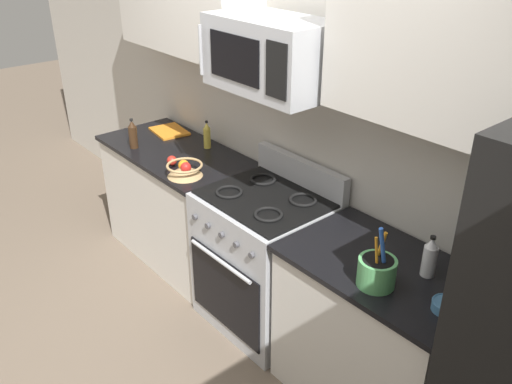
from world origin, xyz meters
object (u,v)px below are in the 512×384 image
prep_bowl (446,306)px  range_oven (265,259)px  apple_loose (172,161)px  bottle_vinegar (430,257)px  bottle_oil (207,136)px  microwave (271,55)px  fruit_basket (185,169)px  bottle_soy (133,135)px  utensil_crock (377,271)px  cutting_board (169,131)px

prep_bowl → range_oven: bearing=176.5°
apple_loose → prep_bowl: apple_loose is taller
apple_loose → bottle_vinegar: 1.89m
apple_loose → bottle_oil: size_ratio=0.33×
microwave → apple_loose: 1.17m
fruit_basket → prep_bowl: fruit_basket is taller
microwave → prep_bowl: microwave is taller
apple_loose → prep_bowl: (2.08, 0.08, -0.01)m
microwave → bottle_soy: bearing=-169.1°
bottle_oil → bottle_soy: (-0.35, -0.41, 0.01)m
bottle_oil → bottle_vinegar: 1.98m
bottle_vinegar → apple_loose: bearing=-172.5°
bottle_soy → fruit_basket: bearing=1.7°
utensil_crock → bottle_vinegar: 0.28m
fruit_basket → bottle_vinegar: bottle_vinegar is taller
fruit_basket → prep_bowl: bearing=3.4°
fruit_basket → bottle_soy: bottle_soy is taller
utensil_crock → bottle_vinegar: (0.11, 0.25, 0.02)m
cutting_board → bottle_vinegar: bearing=-1.8°
bottle_oil → apple_loose: bearing=-75.4°
microwave → apple_loose: bearing=-166.4°
prep_bowl → microwave: bearing=175.2°
fruit_basket → bottle_vinegar: 1.70m
range_oven → microwave: microwave is taller
range_oven → bottle_vinegar: bottle_vinegar is taller
cutting_board → bottle_soy: 0.40m
apple_loose → bottle_soy: 0.46m
apple_loose → prep_bowl: size_ratio=0.55×
bottle_oil → prep_bowl: 2.20m
utensil_crock → apple_loose: 1.77m
fruit_basket → range_oven: bearing=17.8°
bottle_oil → bottle_soy: 0.54m
bottle_soy → microwave: bearing=10.9°
range_oven → bottle_oil: (-0.89, 0.20, 0.53)m
bottle_oil → prep_bowl: bottle_oil is taller
range_oven → fruit_basket: range_oven is taller
bottle_vinegar → prep_bowl: size_ratio=1.74×
bottle_soy → prep_bowl: 2.53m
cutting_board → prep_bowl: size_ratio=2.42×
apple_loose → bottle_vinegar: bottle_vinegar is taller
bottle_oil → range_oven: bearing=-13.0°
range_oven → cutting_board: size_ratio=3.61×
microwave → utensil_crock: (0.97, -0.20, -0.79)m
utensil_crock → bottle_vinegar: utensil_crock is taller
range_oven → microwave: 1.31m
microwave → fruit_basket: bearing=-159.7°
fruit_basket → bottle_oil: bearing=127.0°
bottle_vinegar → prep_bowl: bearing=-38.7°
range_oven → cutting_board: 1.43m
range_oven → cutting_board: (-1.35, 0.16, 0.45)m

